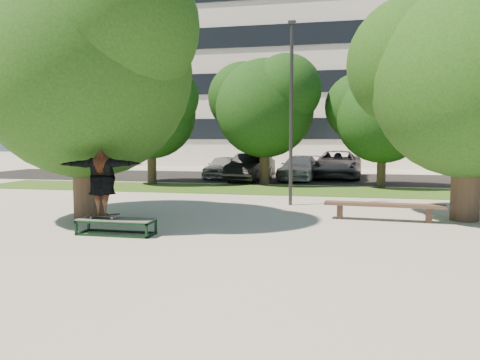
% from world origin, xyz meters
% --- Properties ---
extents(ground, '(120.00, 120.00, 0.00)m').
position_xyz_m(ground, '(0.00, 0.00, 0.00)').
color(ground, '#99968D').
rests_on(ground, ground).
extents(grass_strip, '(30.00, 4.00, 0.02)m').
position_xyz_m(grass_strip, '(1.00, 9.50, 0.01)').
color(grass_strip, '#234B15').
rests_on(grass_strip, ground).
extents(asphalt_strip, '(40.00, 8.00, 0.01)m').
position_xyz_m(asphalt_strip, '(0.00, 16.00, 0.01)').
color(asphalt_strip, black).
rests_on(asphalt_strip, ground).
extents(tree_left, '(6.96, 5.95, 7.12)m').
position_xyz_m(tree_left, '(-4.29, 1.09, 4.42)').
color(tree_left, '#38281E').
rests_on(tree_left, ground).
extents(tree_right, '(6.24, 5.33, 6.51)m').
position_xyz_m(tree_right, '(5.92, 3.08, 4.09)').
color(tree_right, '#38281E').
rests_on(tree_right, ground).
extents(bg_tree_left, '(5.28, 4.51, 5.77)m').
position_xyz_m(bg_tree_left, '(-6.57, 11.07, 3.73)').
color(bg_tree_left, '#38281E').
rests_on(bg_tree_left, ground).
extents(bg_tree_mid, '(5.76, 4.92, 6.24)m').
position_xyz_m(bg_tree_mid, '(-1.08, 12.08, 4.02)').
color(bg_tree_mid, '#38281E').
rests_on(bg_tree_mid, ground).
extents(bg_tree_right, '(5.04, 4.31, 5.43)m').
position_xyz_m(bg_tree_right, '(4.43, 11.57, 3.49)').
color(bg_tree_right, '#38281E').
rests_on(bg_tree_right, ground).
extents(lamppost, '(0.25, 0.15, 6.11)m').
position_xyz_m(lamppost, '(1.00, 5.00, 3.15)').
color(lamppost, '#2D2D30').
rests_on(lamppost, ground).
extents(office_building, '(30.00, 14.12, 16.00)m').
position_xyz_m(office_building, '(-2.00, 31.98, 8.00)').
color(office_building, silver).
rests_on(office_building, ground).
extents(grind_box, '(1.80, 0.60, 0.38)m').
position_xyz_m(grind_box, '(-2.50, -0.77, 0.19)').
color(grind_box, black).
rests_on(grind_box, ground).
extents(skater_rig, '(1.97, 0.99, 1.63)m').
position_xyz_m(skater_rig, '(-2.83, -0.77, 1.23)').
color(skater_rig, white).
rests_on(skater_rig, grind_box).
extents(bench, '(3.21, 0.66, 0.49)m').
position_xyz_m(bench, '(3.81, 2.47, 0.41)').
color(bench, '#49362C').
rests_on(bench, ground).
extents(car_silver_a, '(1.80, 3.90, 1.30)m').
position_xyz_m(car_silver_a, '(-3.82, 14.95, 0.65)').
color(car_silver_a, '#ADAEB2').
rests_on(car_silver_a, asphalt_strip).
extents(car_dark, '(2.08, 4.59, 1.46)m').
position_xyz_m(car_dark, '(-1.99, 13.50, 0.73)').
color(car_dark, black).
rests_on(car_dark, asphalt_strip).
extents(car_grey, '(2.90, 5.77, 1.57)m').
position_xyz_m(car_grey, '(2.50, 16.39, 0.78)').
color(car_grey, slate).
rests_on(car_grey, asphalt_strip).
extents(car_silver_b, '(2.31, 4.69, 1.31)m').
position_xyz_m(car_silver_b, '(0.50, 14.82, 0.65)').
color(car_silver_b, '#BBBCC1').
rests_on(car_silver_b, asphalt_strip).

